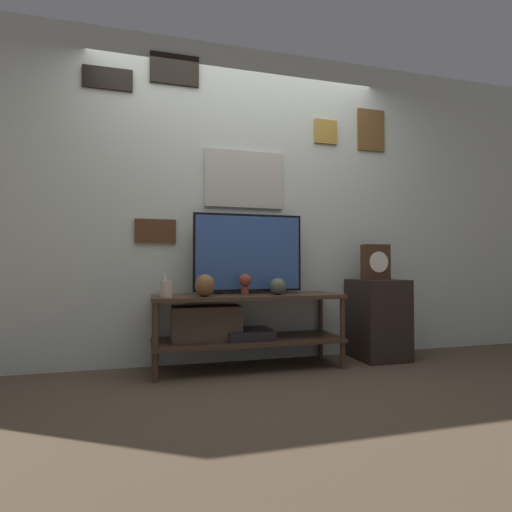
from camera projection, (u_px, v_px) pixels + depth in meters
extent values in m
plane|color=#4C3D2D|center=(258.00, 378.00, 2.86)|extent=(12.00, 12.00, 0.00)
cube|color=beige|center=(240.00, 203.00, 3.44)|extent=(6.40, 0.06, 2.70)
cube|color=#B2ADA3|center=(244.00, 179.00, 3.41)|extent=(0.68, 0.02, 0.49)
cube|color=#B2BCC6|center=(244.00, 179.00, 3.40)|extent=(0.64, 0.01, 0.45)
cube|color=brown|center=(371.00, 130.00, 3.75)|extent=(0.27, 0.02, 0.39)
cube|color=slate|center=(371.00, 130.00, 3.74)|extent=(0.24, 0.01, 0.35)
cube|color=#4C2D19|center=(155.00, 231.00, 3.20)|extent=(0.32, 0.02, 0.19)
cube|color=#BCB299|center=(156.00, 231.00, 3.20)|extent=(0.29, 0.01, 0.15)
cube|color=brown|center=(379.00, 264.00, 3.74)|extent=(0.16, 0.02, 0.28)
cube|color=beige|center=(379.00, 264.00, 3.73)|extent=(0.13, 0.01, 0.25)
cube|color=black|center=(108.00, 78.00, 3.14)|extent=(0.38, 0.02, 0.17)
cube|color=beige|center=(108.00, 78.00, 3.13)|extent=(0.34, 0.01, 0.14)
cube|color=olive|center=(326.00, 132.00, 3.63)|extent=(0.22, 0.02, 0.22)
cube|color=#BCB299|center=(326.00, 132.00, 3.62)|extent=(0.18, 0.01, 0.18)
cube|color=black|center=(175.00, 69.00, 3.28)|extent=(0.40, 0.02, 0.25)
cube|color=#BCB299|center=(175.00, 69.00, 3.27)|extent=(0.36, 0.01, 0.22)
cube|color=#422D1E|center=(248.00, 297.00, 3.14)|extent=(1.48, 0.47, 0.03)
cube|color=#422D1E|center=(248.00, 340.00, 3.13)|extent=(1.48, 0.47, 0.03)
cylinder|color=#422D1E|center=(156.00, 340.00, 2.75)|extent=(0.04, 0.04, 0.58)
cylinder|color=#422D1E|center=(343.00, 332.00, 3.12)|extent=(0.04, 0.04, 0.58)
cylinder|color=#422D1E|center=(154.00, 331.00, 3.14)|extent=(0.04, 0.04, 0.58)
cylinder|color=#422D1E|center=(320.00, 324.00, 3.52)|extent=(0.04, 0.04, 0.58)
cube|color=black|center=(248.00, 334.00, 3.13)|extent=(0.36, 0.33, 0.07)
cube|color=#47382D|center=(206.00, 323.00, 3.05)|extent=(0.52, 0.26, 0.26)
cylinder|color=black|center=(218.00, 293.00, 3.19)|extent=(0.05, 0.05, 0.02)
cylinder|color=black|center=(277.00, 292.00, 3.32)|extent=(0.05, 0.05, 0.02)
cube|color=black|center=(248.00, 253.00, 3.26)|extent=(0.90, 0.04, 0.63)
cube|color=#33518C|center=(249.00, 253.00, 3.24)|extent=(0.87, 0.01, 0.59)
sphere|color=#4C5647|center=(278.00, 286.00, 3.14)|extent=(0.13, 0.13, 0.13)
cone|color=beige|center=(165.00, 285.00, 2.95)|extent=(0.08, 0.08, 0.17)
ellipsoid|color=brown|center=(205.00, 285.00, 2.94)|extent=(0.15, 0.14, 0.17)
cylinder|color=#C1B29E|center=(166.00, 289.00, 2.85)|extent=(0.09, 0.09, 0.12)
cylinder|color=brown|center=(245.00, 291.00, 3.10)|extent=(0.06, 0.06, 0.07)
sphere|color=brown|center=(245.00, 280.00, 3.10)|extent=(0.10, 0.10, 0.10)
cube|color=black|center=(378.00, 319.00, 3.46)|extent=(0.41, 0.44, 0.68)
cube|color=#422819|center=(375.00, 262.00, 3.47)|extent=(0.24, 0.10, 0.31)
cylinder|color=white|center=(379.00, 262.00, 3.42)|extent=(0.18, 0.01, 0.18)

